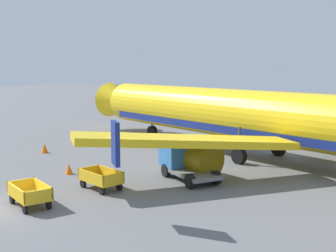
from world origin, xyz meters
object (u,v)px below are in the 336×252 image
object	(u,v)px
traffic_cone_near_plane	(45,148)
traffic_cone_mid_apron	(69,169)
service_truck_beside_carts	(182,159)
baggage_cart_third_in_row	(30,194)
baggage_cart_fourth_in_row	(101,178)
airplane	(245,116)

from	to	relation	value
traffic_cone_near_plane	traffic_cone_mid_apron	world-z (taller)	traffic_cone_near_plane
service_truck_beside_carts	traffic_cone_near_plane	bearing A→B (deg)	176.68
baggage_cart_third_in_row	traffic_cone_near_plane	xyz separation A→B (m)	(-9.58, 9.57, -0.24)
baggage_cart_third_in_row	traffic_cone_mid_apron	size ratio (longest dim) A/B	5.44
service_truck_beside_carts	traffic_cone_near_plane	distance (m)	12.98
baggage_cart_third_in_row	baggage_cart_fourth_in_row	world-z (taller)	same
airplane	traffic_cone_mid_apron	xyz separation A→B (m)	(-7.18, -10.98, -2.72)
baggage_cart_third_in_row	traffic_cone_mid_apron	world-z (taller)	baggage_cart_third_in_row
baggage_cart_third_in_row	airplane	bearing A→B (deg)	75.92
airplane	traffic_cone_near_plane	size ratio (longest dim) A/B	50.11
baggage_cart_third_in_row	traffic_cone_near_plane	size ratio (longest dim) A/B	4.90
baggage_cart_fourth_in_row	airplane	bearing A→B (deg)	75.47
baggage_cart_fourth_in_row	service_truck_beside_carts	world-z (taller)	service_truck_beside_carts
airplane	baggage_cart_third_in_row	xyz separation A→B (m)	(-4.17, -16.61, -2.45)
traffic_cone_near_plane	airplane	bearing A→B (deg)	27.13
baggage_cart_third_in_row	service_truck_beside_carts	world-z (taller)	service_truck_beside_carts
traffic_cone_near_plane	traffic_cone_mid_apron	size ratio (longest dim) A/B	1.11
service_truck_beside_carts	airplane	bearing A→B (deg)	84.09
service_truck_beside_carts	baggage_cart_fourth_in_row	bearing A→B (deg)	-117.30
service_truck_beside_carts	traffic_cone_near_plane	world-z (taller)	service_truck_beside_carts
baggage_cart_fourth_in_row	traffic_cone_mid_apron	world-z (taller)	baggage_cart_fourth_in_row
baggage_cart_fourth_in_row	traffic_cone_mid_apron	size ratio (longest dim) A/B	5.50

